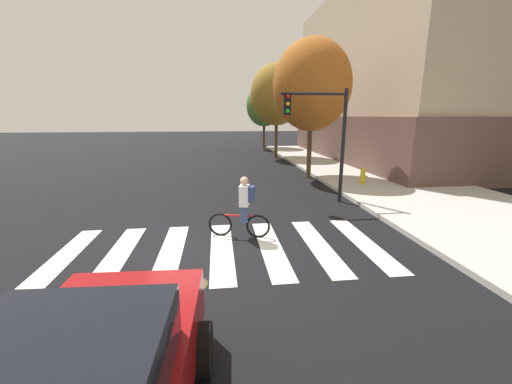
{
  "coord_description": "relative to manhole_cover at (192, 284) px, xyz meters",
  "views": [
    {
      "loc": [
        0.39,
        -7.22,
        3.25
      ],
      "look_at": [
        1.47,
        1.57,
        1.07
      ],
      "focal_mm": 21.85,
      "sensor_mm": 36.0,
      "label": 1
    }
  ],
  "objects": [
    {
      "name": "manhole_cover",
      "position": [
        0.0,
        0.0,
        0.0
      ],
      "size": [
        0.64,
        0.64,
        0.01
      ],
      "primitive_type": "cylinder",
      "color": "#473D1E",
      "rests_on": "ground"
    },
    {
      "name": "street_tree_mid",
      "position": [
        5.14,
        18.46,
        4.78
      ],
      "size": [
        3.98,
        3.98,
        7.08
      ],
      "color": "#4C3823",
      "rests_on": "ground"
    },
    {
      "name": "corner_building",
      "position": [
        18.71,
        16.64,
        5.86
      ],
      "size": [
        19.61,
        19.67,
        11.82
      ],
      "color": "brown",
      "rests_on": "ground"
    },
    {
      "name": "traffic_light_near",
      "position": [
        4.41,
        5.53,
        2.86
      ],
      "size": [
        2.47,
        0.28,
        4.2
      ],
      "color": "black",
      "rests_on": "ground"
    },
    {
      "name": "cyclist",
      "position": [
        1.23,
        2.36,
        0.84
      ],
      "size": [
        1.67,
        0.49,
        1.69
      ],
      "color": "black",
      "rests_on": "ground"
    },
    {
      "name": "street_tree_near",
      "position": [
        5.39,
        10.32,
        4.71
      ],
      "size": [
        3.93,
        3.93,
        6.98
      ],
      "color": "#4C3823",
      "rests_on": "ground"
    },
    {
      "name": "crosswalk_stripes",
      "position": [
        0.62,
        1.56,
        0.0
      ],
      "size": [
        7.96,
        3.57,
        0.01
      ],
      "color": "silver",
      "rests_on": "ground"
    },
    {
      "name": "street_tree_far",
      "position": [
        5.25,
        25.63,
        4.19
      ],
      "size": [
        3.5,
        3.5,
        6.22
      ],
      "color": "#4C3823",
      "rests_on": "ground"
    },
    {
      "name": "ground_plane",
      "position": [
        0.2,
        1.56,
        -0.0
      ],
      "size": [
        120.0,
        120.0,
        0.0
      ],
      "primitive_type": "plane",
      "color": "black"
    },
    {
      "name": "fire_hydrant",
      "position": [
        7.21,
        7.74,
        0.53
      ],
      "size": [
        0.33,
        0.22,
        0.78
      ],
      "color": "gold",
      "rests_on": "sidewalk"
    }
  ]
}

